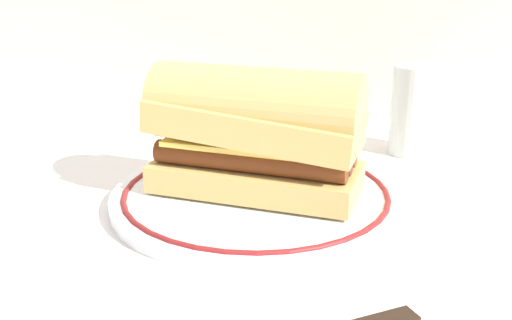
# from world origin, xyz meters

# --- Properties ---
(ground_plane) EXTENTS (1.50, 1.50, 0.00)m
(ground_plane) POSITION_xyz_m (0.00, 0.00, 0.00)
(ground_plane) COLOR white
(plate) EXTENTS (0.29, 0.29, 0.01)m
(plate) POSITION_xyz_m (-0.02, 0.00, 0.01)
(plate) COLOR white
(plate) RESTS_ON ground_plane
(sausage_sandwich) EXTENTS (0.21, 0.12, 0.12)m
(sausage_sandwich) POSITION_xyz_m (-0.02, 0.00, 0.08)
(sausage_sandwich) COLOR tan
(sausage_sandwich) RESTS_ON plate
(drinking_glass) EXTENTS (0.06, 0.06, 0.11)m
(drinking_glass) POSITION_xyz_m (0.14, 0.19, 0.05)
(drinking_glass) COLOR silver
(drinking_glass) RESTS_ON ground_plane
(butter_knife) EXTENTS (0.14, 0.10, 0.01)m
(butter_knife) POSITION_xyz_m (0.12, -0.18, 0.00)
(butter_knife) COLOR silver
(butter_knife) RESTS_ON ground_plane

